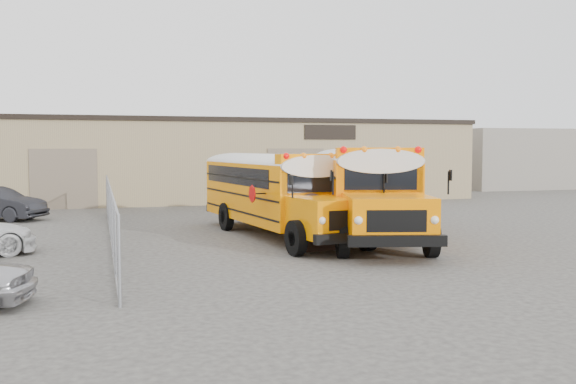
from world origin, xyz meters
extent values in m
plane|color=#393634|center=(0.00, 0.00, 0.00)|extent=(120.00, 120.00, 0.00)
cube|color=#8A7355|center=(0.00, 20.00, 2.25)|extent=(30.00, 10.00, 4.50)
cube|color=black|center=(0.00, 20.00, 4.55)|extent=(30.20, 10.20, 0.25)
cube|color=black|center=(6.00, 14.98, 3.90)|extent=(3.00, 0.08, 0.80)
cube|color=#7E6C59|center=(-8.00, 14.98, 1.50)|extent=(3.20, 0.08, 3.00)
cube|color=#7E6C59|center=(4.00, 14.98, 1.50)|extent=(3.20, 0.08, 3.00)
cylinder|color=gray|center=(-6.00, -6.00, 0.90)|extent=(0.07, 0.07, 1.80)
cylinder|color=gray|center=(-6.00, -3.00, 0.90)|extent=(0.07, 0.07, 1.80)
cylinder|color=gray|center=(-6.00, 0.00, 0.90)|extent=(0.07, 0.07, 1.80)
cylinder|color=gray|center=(-6.00, 3.00, 0.90)|extent=(0.07, 0.07, 1.80)
cylinder|color=gray|center=(-6.00, 6.00, 0.90)|extent=(0.07, 0.07, 1.80)
cylinder|color=gray|center=(-6.00, 9.00, 0.90)|extent=(0.07, 0.07, 1.80)
cylinder|color=gray|center=(-6.00, 12.00, 0.90)|extent=(0.07, 0.07, 1.80)
cylinder|color=gray|center=(-6.00, 3.00, 1.78)|extent=(0.05, 18.00, 0.05)
cylinder|color=gray|center=(-6.00, 3.00, 0.05)|extent=(0.05, 18.00, 0.05)
cube|color=gray|center=(-6.00, 3.00, 0.90)|extent=(0.02, 18.00, 1.70)
cube|color=gray|center=(24.00, 24.00, 2.20)|extent=(10.00, 8.00, 4.40)
cube|color=orange|center=(-1.27, 9.27, 1.51)|extent=(3.40, 7.69, 2.01)
cube|color=orange|center=(-0.64, 4.52, 1.07)|extent=(2.42, 2.42, 1.12)
cube|color=black|center=(-0.79, 5.60, 2.07)|extent=(2.00, 0.32, 0.73)
cube|color=silver|center=(-1.27, 9.27, 2.66)|extent=(3.41, 7.77, 0.39)
cube|color=orange|center=(-0.82, 5.83, 2.69)|extent=(2.44, 0.80, 0.35)
sphere|color=#E50705|center=(-1.80, 5.47, 2.81)|extent=(0.20, 0.20, 0.20)
sphere|color=#E50705|center=(0.23, 5.74, 2.81)|extent=(0.20, 0.20, 0.20)
sphere|color=orange|center=(-1.24, 5.54, 2.81)|extent=(0.20, 0.20, 0.20)
sphere|color=orange|center=(-0.33, 5.67, 2.81)|extent=(0.20, 0.20, 0.20)
cube|color=black|center=(-0.49, 3.37, 0.63)|extent=(2.40, 0.53, 0.27)
cube|color=black|center=(-1.77, 13.01, 0.63)|extent=(2.40, 0.51, 0.27)
cube|color=black|center=(-1.27, 9.27, 1.44)|extent=(3.42, 7.55, 0.06)
cube|color=black|center=(-1.31, 9.56, 2.07)|extent=(3.28, 6.53, 0.61)
cylinder|color=black|center=(-1.81, 4.47, 0.51)|extent=(0.41, 1.04, 1.02)
cylinder|color=black|center=(0.50, 4.78, 0.51)|extent=(0.41, 1.04, 1.02)
cylinder|color=black|center=(-2.62, 10.59, 0.51)|extent=(0.41, 1.04, 1.02)
cylinder|color=black|center=(-0.31, 10.90, 0.51)|extent=(0.41, 1.04, 1.02)
cylinder|color=#BF0505|center=(-2.59, 6.53, 1.63)|extent=(0.10, 0.55, 0.55)
cube|color=#FF8000|center=(4.06, 8.58, 1.61)|extent=(4.47, 8.33, 2.14)
cube|color=#FF8000|center=(2.81, 3.62, 1.14)|extent=(2.79, 2.79, 1.20)
cube|color=black|center=(3.10, 4.76, 2.21)|extent=(2.09, 0.58, 0.78)
cube|color=silver|center=(4.06, 8.58, 2.84)|extent=(4.49, 8.41, 0.42)
cube|color=#FF8000|center=(3.16, 4.99, 2.87)|extent=(2.61, 1.13, 0.38)
sphere|color=#E50705|center=(2.04, 5.02, 2.99)|extent=(0.21, 0.21, 0.21)
sphere|color=#E50705|center=(4.16, 4.49, 2.99)|extent=(0.21, 0.21, 0.21)
sphere|color=orange|center=(2.62, 4.88, 2.99)|extent=(0.21, 0.21, 0.21)
sphere|color=orange|center=(3.58, 4.64, 2.99)|extent=(0.21, 0.21, 0.21)
cube|color=black|center=(2.51, 2.43, 0.67)|extent=(2.53, 0.85, 0.29)
cube|color=black|center=(5.05, 12.48, 0.67)|extent=(2.53, 0.83, 0.29)
cube|color=black|center=(4.06, 8.58, 1.53)|extent=(4.47, 8.18, 0.06)
cube|color=black|center=(4.14, 8.88, 2.21)|extent=(4.19, 7.12, 0.65)
cylinder|color=black|center=(1.64, 4.04, 0.54)|extent=(0.55, 1.12, 1.09)
cylinder|color=black|center=(4.04, 3.43, 0.54)|extent=(0.55, 1.12, 1.09)
cylinder|color=black|center=(3.25, 10.42, 0.54)|extent=(0.55, 1.12, 1.09)
cylinder|color=black|center=(5.66, 9.81, 0.54)|extent=(0.55, 1.12, 1.09)
cylinder|color=#BF0505|center=(1.68, 6.38, 1.74)|extent=(0.17, 0.57, 0.58)
cube|color=black|center=(-0.23, -0.29, 0.56)|extent=(1.27, 1.17, 1.12)
sphere|color=black|center=(-0.23, -0.29, 1.07)|extent=(1.24, 1.24, 1.24)
camera|label=1|loc=(-6.34, -18.49, 3.07)|focal=40.00mm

